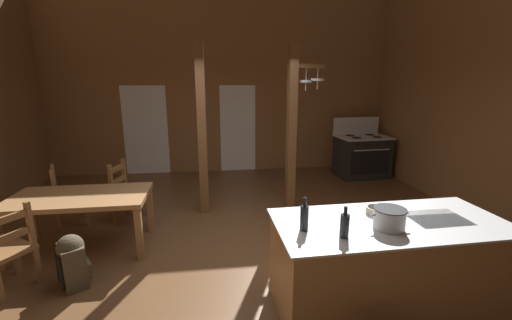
% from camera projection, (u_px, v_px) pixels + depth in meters
% --- Properties ---
extents(ground_plane, '(8.61, 8.79, 0.10)m').
position_uv_depth(ground_plane, '(232.00, 258.00, 4.22)').
color(ground_plane, brown).
extents(wall_back, '(8.61, 0.14, 4.38)m').
position_uv_depth(wall_back, '(220.00, 79.00, 7.59)').
color(wall_back, brown).
rests_on(wall_back, ground_plane).
extents(glazed_door_back_left, '(1.00, 0.01, 2.05)m').
position_uv_depth(glazed_door_back_left, '(146.00, 131.00, 7.58)').
color(glazed_door_back_left, white).
rests_on(glazed_door_back_left, ground_plane).
extents(glazed_panel_back_right, '(0.84, 0.01, 2.05)m').
position_uv_depth(glazed_panel_back_right, '(238.00, 129.00, 7.84)').
color(glazed_panel_back_right, white).
rests_on(glazed_panel_back_right, ground_plane).
extents(kitchen_island, '(2.19, 1.02, 0.91)m').
position_uv_depth(kitchen_island, '(386.00, 265.00, 3.14)').
color(kitchen_island, '#9E7044').
rests_on(kitchen_island, ground_plane).
extents(stove_range, '(1.19, 0.89, 1.32)m').
position_uv_depth(stove_range, '(362.00, 156.00, 7.49)').
color(stove_range, black).
rests_on(stove_range, ground_plane).
extents(support_post_with_pot_rack, '(0.61, 0.24, 2.73)m').
position_uv_depth(support_post_with_pot_rack, '(293.00, 125.00, 5.33)').
color(support_post_with_pot_rack, brown).
rests_on(support_post_with_pot_rack, ground_plane).
extents(support_post_center, '(0.14, 0.14, 2.73)m').
position_uv_depth(support_post_center, '(202.00, 132.00, 5.23)').
color(support_post_center, brown).
rests_on(support_post_center, ground_plane).
extents(dining_table, '(1.71, 0.92, 0.74)m').
position_uv_depth(dining_table, '(80.00, 202.00, 4.22)').
color(dining_table, '#9E7044').
rests_on(dining_table, ground_plane).
extents(ladderback_chair_near_window, '(0.61, 0.61, 0.95)m').
position_uv_depth(ladderback_chair_near_window, '(7.00, 251.00, 3.41)').
color(ladderback_chair_near_window, brown).
rests_on(ladderback_chair_near_window, ground_plane).
extents(ladderback_chair_by_post, '(0.58, 0.58, 0.95)m').
position_uv_depth(ladderback_chair_by_post, '(67.00, 197.00, 4.94)').
color(ladderback_chair_by_post, brown).
rests_on(ladderback_chair_by_post, ground_plane).
extents(ladderback_chair_at_table_end, '(0.54, 0.54, 0.95)m').
position_uv_depth(ladderback_chair_at_table_end, '(127.00, 193.00, 5.14)').
color(ladderback_chair_at_table_end, brown).
rests_on(ladderback_chair_at_table_end, ground_plane).
extents(backpack, '(0.38, 0.39, 0.60)m').
position_uv_depth(backpack, '(72.00, 259.00, 3.49)').
color(backpack, '#4C4233').
rests_on(backpack, ground_plane).
extents(stockpot_on_counter, '(0.35, 0.28, 0.18)m').
position_uv_depth(stockpot_on_counter, '(389.00, 218.00, 2.87)').
color(stockpot_on_counter, silver).
rests_on(stockpot_on_counter, kitchen_island).
extents(mixing_bowl_on_counter, '(0.19, 0.19, 0.07)m').
position_uv_depth(mixing_bowl_on_counter, '(376.00, 210.00, 3.20)').
color(mixing_bowl_on_counter, '#B2A893').
rests_on(mixing_bowl_on_counter, kitchen_island).
extents(bottle_tall_on_counter, '(0.07, 0.07, 0.30)m').
position_uv_depth(bottle_tall_on_counter, '(304.00, 217.00, 2.82)').
color(bottle_tall_on_counter, '#1E2328').
rests_on(bottle_tall_on_counter, kitchen_island).
extents(bottle_short_on_counter, '(0.08, 0.08, 0.27)m').
position_uv_depth(bottle_short_on_counter, '(345.00, 225.00, 2.70)').
color(bottle_short_on_counter, '#1E2328').
rests_on(bottle_short_on_counter, kitchen_island).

